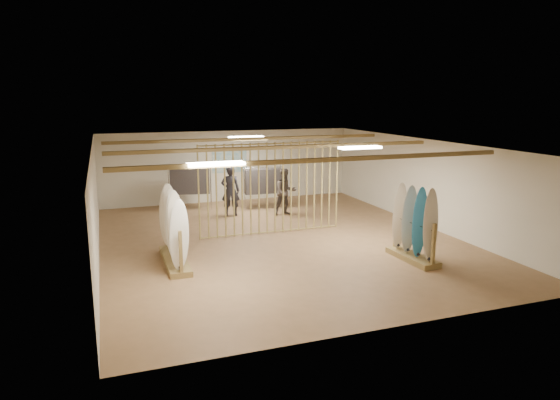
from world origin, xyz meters
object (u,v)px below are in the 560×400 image
object	(u,v)px
clothing_rack_a	(190,181)
shopper_a	(230,188)
rack_left	(174,238)
clothing_rack_b	(263,181)
shopper_b	(285,189)
rack_right	(414,236)

from	to	relation	value
clothing_rack_a	shopper_a	size ratio (longest dim) A/B	0.82
rack_left	clothing_rack_a	xyz separation A→B (m)	(1.41, 5.96, 0.42)
clothing_rack_b	rack_left	bearing A→B (deg)	-124.91
clothing_rack_a	shopper_a	distance (m)	1.86
rack_left	clothing_rack_b	distance (m)	6.57
shopper_a	shopper_b	xyz separation A→B (m)	(1.84, -0.56, -0.06)
rack_left	shopper_b	world-z (taller)	rack_left
clothing_rack_a	clothing_rack_b	size ratio (longest dim) A/B	1.02
rack_left	shopper_a	world-z (taller)	shopper_a
clothing_rack_a	shopper_b	xyz separation A→B (m)	(3.02, -1.99, -0.13)
rack_right	clothing_rack_a	world-z (taller)	rack_right
clothing_rack_a	clothing_rack_b	xyz separation A→B (m)	(2.59, -0.77, -0.02)
rack_right	rack_left	bearing A→B (deg)	159.74
rack_left	clothing_rack_b	bearing A→B (deg)	52.52
clothing_rack_a	rack_right	bearing A→B (deg)	-51.00
rack_left	rack_right	bearing A→B (deg)	-17.17
rack_left	clothing_rack_b	world-z (taller)	rack_left
rack_right	clothing_rack_a	size ratio (longest dim) A/B	1.17
rack_right	shopper_a	world-z (taller)	shopper_a
rack_left	clothing_rack_a	size ratio (longest dim) A/B	1.43
clothing_rack_a	shopper_a	xyz separation A→B (m)	(1.18, -1.43, -0.06)
clothing_rack_a	shopper_a	bearing A→B (deg)	-40.95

